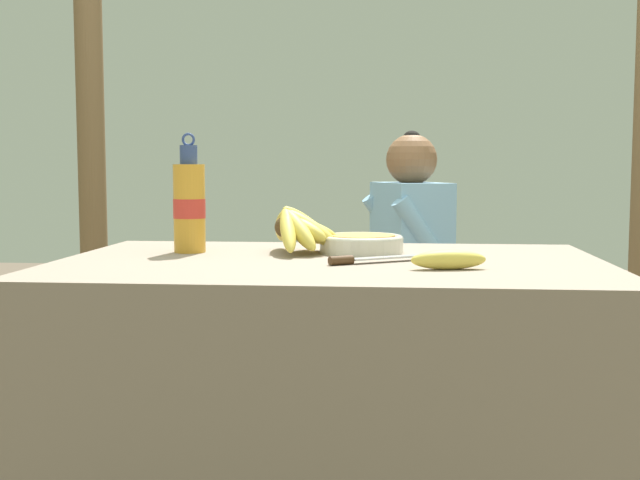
{
  "coord_description": "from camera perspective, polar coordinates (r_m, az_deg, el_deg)",
  "views": [
    {
      "loc": [
        0.15,
        -1.8,
        0.98
      ],
      "look_at": [
        -0.03,
        0.05,
        0.81
      ],
      "focal_mm": 45.0,
      "sensor_mm": 36.0,
      "label": 1
    }
  ],
  "objects": [
    {
      "name": "market_counter",
      "position": [
        1.9,
        0.73,
        -12.96
      ],
      "size": [
        1.23,
        0.82,
        0.77
      ],
      "color": "gray",
      "rests_on": "ground_plane"
    },
    {
      "name": "banana_bunch_ripe",
      "position": [
        1.95,
        -1.54,
        0.87
      ],
      "size": [
        0.19,
        0.28,
        0.13
      ],
      "color": "#4C381E",
      "rests_on": "market_counter"
    },
    {
      "name": "serving_bowl",
      "position": [
        1.97,
        2.96,
        -0.18
      ],
      "size": [
        0.2,
        0.2,
        0.04
      ],
      "color": "silver",
      "rests_on": "market_counter"
    },
    {
      "name": "water_bottle",
      "position": [
        1.99,
        -9.28,
        2.43
      ],
      "size": [
        0.08,
        0.08,
        0.29
      ],
      "color": "gold",
      "rests_on": "market_counter"
    },
    {
      "name": "loose_banana_front",
      "position": [
        1.67,
        9.12,
        -1.4
      ],
      "size": [
        0.16,
        0.07,
        0.04
      ],
      "rotation": [
        0.0,
        0.0,
        0.2
      ],
      "color": "#E0C64C",
      "rests_on": "market_counter"
    },
    {
      "name": "knife",
      "position": [
        1.75,
        3.28,
        -1.34
      ],
      "size": [
        0.22,
        0.16,
        0.02
      ],
      "rotation": [
        0.0,
        0.0,
        0.58
      ],
      "color": "#BCBCC1",
      "rests_on": "market_counter"
    },
    {
      "name": "wooden_bench",
      "position": [
        2.98,
        2.58,
        -6.56
      ],
      "size": [
        1.4,
        0.32,
        0.45
      ],
      "color": "#4C3823",
      "rests_on": "ground_plane"
    },
    {
      "name": "seated_vendor",
      "position": [
        2.89,
        5.55,
        -1.47
      ],
      "size": [
        0.47,
        0.43,
        1.11
      ],
      "rotation": [
        0.0,
        0.0,
        3.49
      ],
      "color": "#473828",
      "rests_on": "ground_plane"
    },
    {
      "name": "banana_bunch_green",
      "position": [
        2.99,
        -4.27,
        -3.88
      ],
      "size": [
        0.15,
        0.24,
        0.12
      ],
      "color": "#4C381E",
      "rests_on": "wooden_bench"
    },
    {
      "name": "support_post_near",
      "position": [
        3.46,
        -15.99,
        7.95
      ],
      "size": [
        0.11,
        0.11,
        2.31
      ],
      "color": "brown",
      "rests_on": "ground_plane"
    }
  ]
}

